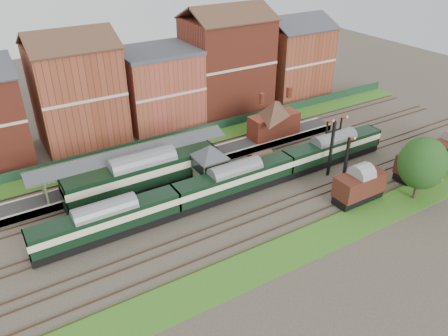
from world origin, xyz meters
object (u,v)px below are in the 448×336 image
semaphore_bracket (332,145)px  goods_van_a (359,185)px  dmu_train (235,180)px  signal_box (210,165)px  platform_railcar (144,174)px

semaphore_bracket → goods_van_a: (-1.25, -6.50, -2.42)m
semaphore_bracket → goods_van_a: size_ratio=1.27×
semaphore_bracket → dmu_train: semaphore_bracket is taller
signal_box → dmu_train: signal_box is taller
signal_box → semaphore_bracket: semaphore_bracket is taller
semaphore_bracket → platform_railcar: size_ratio=0.41×
platform_railcar → signal_box: bearing=-23.0°
semaphore_bracket → platform_railcar: (-22.71, 9.00, -1.98)m
signal_box → semaphore_bracket: (15.04, -5.75, 1.44)m
signal_box → platform_railcar: signal_box is taller
semaphore_bracket → platform_railcar: bearing=158.4°
goods_van_a → semaphore_bracket: bearing=79.1°
signal_box → platform_railcar: 8.35m
semaphore_bracket → goods_van_a: 7.05m
platform_railcar → goods_van_a: (21.46, -15.50, -0.45)m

